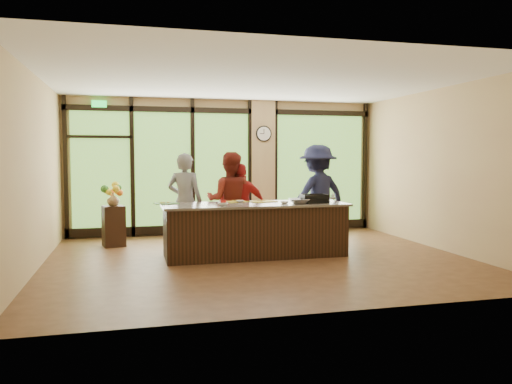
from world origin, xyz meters
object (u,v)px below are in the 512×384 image
cook_left (185,202)px  bar_cart (325,209)px  cook_right (318,195)px  flower_stand (114,226)px  island_base (255,231)px  roasting_pan (314,200)px

cook_left → bar_cart: 3.80m
cook_right → flower_stand: cook_right is taller
flower_stand → bar_cart: 4.81m
cook_right → flower_stand: 4.00m
island_base → roasting_pan: 1.17m
island_base → roasting_pan: bearing=-7.4°
island_base → bar_cart: (2.30, 2.45, 0.08)m
roasting_pan → flower_stand: 3.90m
cook_left → flower_stand: 1.57m
island_base → flower_stand: bearing=147.3°
cook_right → flower_stand: size_ratio=2.50×
island_base → flower_stand: 2.88m
cook_right → roasting_pan: cook_right is taller
cook_right → roasting_pan: size_ratio=4.41×
roasting_pan → flower_stand: roasting_pan is taller
cook_left → bar_cart: size_ratio=2.10×
cook_right → bar_cart: (0.85, 1.72, -0.47)m
island_base → cook_right: (1.45, 0.73, 0.54)m
island_base → cook_right: size_ratio=1.58×
roasting_pan → bar_cart: (1.26, 2.58, -0.44)m
cook_left → cook_right: bearing=-159.6°
island_base → bar_cart: bearing=46.8°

